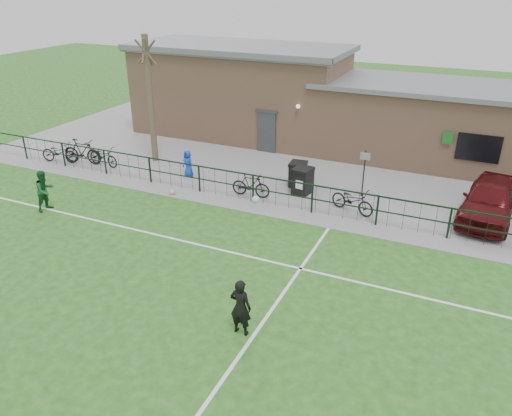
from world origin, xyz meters
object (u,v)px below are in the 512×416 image
at_px(bare_tree, 150,101).
at_px(sign_post, 364,174).
at_px(bicycle_d, 251,185).
at_px(bicycle_c, 103,156).
at_px(car_maroon, 490,199).
at_px(wheelie_bin_left, 298,175).
at_px(bicycle_a, 59,152).
at_px(wheelie_bin_right, 303,182).
at_px(bicycle_b, 82,152).
at_px(bicycle_e, 352,200).
at_px(ball_ground, 172,192).
at_px(spectator_child, 188,163).
at_px(outfield_player, 45,190).

distance_m(bare_tree, sign_post, 10.58).
distance_m(sign_post, bicycle_d, 4.65).
relative_size(bare_tree, bicycle_c, 3.29).
distance_m(car_maroon, bicycle_d, 9.21).
bearing_deg(wheelie_bin_left, bicycle_a, -175.33).
distance_m(wheelie_bin_right, bicycle_b, 10.99).
height_order(bicycle_e, ball_ground, bicycle_e).
bearing_deg(bicycle_e, bare_tree, 99.15).
xyz_separation_m(sign_post, ball_ground, (-7.29, -3.14, -0.90)).
bearing_deg(bicycle_b, ball_ground, -111.01).
relative_size(car_maroon, spectator_child, 3.68).
relative_size(bicycle_b, bicycle_c, 1.11).
relative_size(wheelie_bin_right, bicycle_d, 0.62).
relative_size(wheelie_bin_left, wheelie_bin_right, 0.96).
xyz_separation_m(wheelie_bin_left, spectator_child, (-4.94, -0.99, 0.12)).
height_order(bicycle_d, bicycle_e, bicycle_d).
distance_m(bicycle_a, ball_ground, 7.31).
relative_size(sign_post, bicycle_a, 1.06).
relative_size(sign_post, ball_ground, 8.22).
bearing_deg(bicycle_a, bare_tree, -73.75).
bearing_deg(bicycle_b, car_maroon, -92.54).
height_order(car_maroon, bicycle_b, car_maroon).
bearing_deg(wheelie_bin_right, car_maroon, 14.32).
height_order(bicycle_b, outfield_player, outfield_player).
xyz_separation_m(car_maroon, bicycle_e, (-4.81, -1.60, -0.28)).
bearing_deg(bicycle_a, sign_post, -93.49).
xyz_separation_m(wheelie_bin_right, bicycle_c, (-9.85, -0.81, -0.04)).
bearing_deg(wheelie_bin_right, sign_post, 26.00).
xyz_separation_m(bare_tree, sign_post, (10.40, -0.13, -1.98)).
relative_size(bare_tree, outfield_player, 3.70).
relative_size(bicycle_d, ball_ground, 6.86).
relative_size(bicycle_b, bicycle_d, 1.22).
bearing_deg(bicycle_d, wheelie_bin_left, -39.03).
distance_m(car_maroon, bicycle_e, 5.08).
height_order(sign_post, bicycle_b, sign_post).
bearing_deg(outfield_player, bicycle_b, 32.02).
height_order(bicycle_b, ball_ground, bicycle_b).
xyz_separation_m(sign_post, spectator_child, (-7.77, -1.04, -0.39)).
distance_m(bare_tree, ball_ground, 5.34).
height_order(sign_post, spectator_child, sign_post).
bearing_deg(bicycle_c, bicycle_d, -85.18).
height_order(wheelie_bin_left, spectator_child, spectator_child).
relative_size(bicycle_a, bicycle_e, 1.01).
distance_m(wheelie_bin_left, bicycle_b, 10.62).
xyz_separation_m(bare_tree, wheelie_bin_right, (8.03, -0.85, -2.46)).
height_order(bicycle_d, outfield_player, outfield_player).
bearing_deg(wheelie_bin_left, outfield_player, -147.09).
distance_m(bicycle_c, ball_ground, 5.19).
distance_m(wheelie_bin_left, wheelie_bin_right, 0.82).
xyz_separation_m(bicycle_a, ball_ground, (7.21, -1.10, -0.39)).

